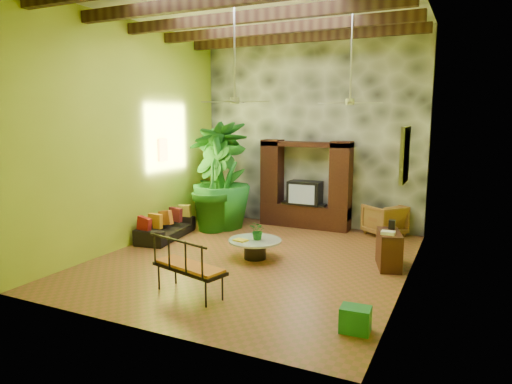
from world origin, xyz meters
The scene contains 23 objects.
ground centered at (0.00, 0.00, 0.00)m, with size 7.00×7.00×0.00m, color brown.
ceiling centered at (0.00, 0.00, 5.00)m, with size 6.00×7.00×0.02m, color silver.
back_wall centered at (0.00, 3.50, 2.50)m, with size 6.00×0.02×5.00m, color #A1B829.
left_wall centered at (-3.00, 0.00, 2.50)m, with size 0.02×7.00×5.00m, color #A1B829.
right_wall centered at (3.00, 0.00, 2.50)m, with size 0.02×7.00×5.00m, color #A1B829.
stone_accent_wall centered at (0.00, 3.44, 2.50)m, with size 5.98×0.10×4.98m, color #34373B.
ceiling_beams centered at (0.00, 0.00, 4.78)m, with size 5.95×5.36×0.22m.
entertainment_center centered at (0.00, 3.14, 0.97)m, with size 2.40×0.55×2.30m.
ceiling_fan_front centered at (-0.20, -0.40, 3.40)m, with size 1.28×1.28×1.86m.
ceiling_fan_back centered at (1.60, 1.20, 3.40)m, with size 1.28×1.28×1.86m.
wall_art_mask centered at (-2.96, 1.00, 2.10)m, with size 0.06×0.32×0.55m, color gold.
wall_art_painting centered at (2.96, -0.60, 2.30)m, with size 0.06×0.70×0.90m, color #225A80.
sofa centered at (-2.65, 0.61, 0.27)m, with size 1.85×0.72×0.54m, color black.
wicker_armchair centered at (2.08, 3.15, 0.39)m, with size 0.83×0.86×0.78m, color olive.
tall_plant_a centered at (-2.23, 2.66, 1.24)m, with size 1.31×0.89×2.48m, color #1B5C18.
tall_plant_b centered at (-2.08, 1.78, 1.15)m, with size 1.27×1.02×2.31m, color #185A17.
tall_plant_c centered at (-1.98, 2.14, 1.40)m, with size 1.57×1.57×2.80m, color #1B691F.
coffee_table centered at (0.00, 0.06, 0.26)m, with size 1.09×1.09×0.40m.
centerpiece_plant centered at (0.06, 0.10, 0.59)m, with size 0.34×0.29×0.37m, color #19601D.
yellow_tray centered at (-0.22, -0.15, 0.41)m, with size 0.27×0.20×0.03m, color gold.
iron_bench centered at (-0.12, -2.25, 0.55)m, with size 1.42×0.83×0.57m.
side_console centered at (2.59, 0.67, 0.35)m, with size 0.40×0.89×0.71m, color #32190F.
green_bin centered at (2.65, -2.31, 0.18)m, with size 0.40×0.30×0.35m, color #1D6C1F.
Camera 1 is at (3.93, -8.15, 2.89)m, focal length 32.00 mm.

